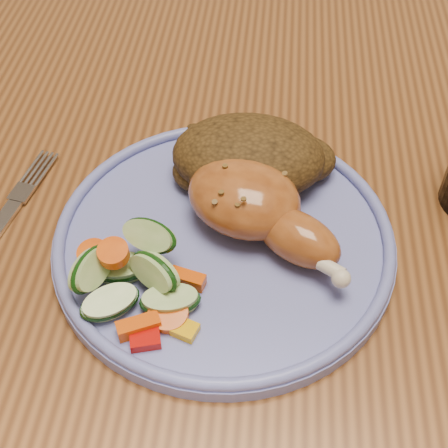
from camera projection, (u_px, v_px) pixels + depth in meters
The scene contains 7 objects.
dining_table at pixel (329, 226), 0.64m from camera, with size 0.90×1.40×0.75m.
chair_far at pixel (311, 41), 1.18m from camera, with size 0.42×0.42×0.91m.
plate at pixel (224, 241), 0.51m from camera, with size 0.28×0.28×0.01m, color #636AB5.
plate_rim at pixel (224, 232), 0.50m from camera, with size 0.27×0.27×0.01m, color #636AB5.
chicken_leg at pixel (257, 207), 0.49m from camera, with size 0.15×0.13×0.05m.
rice_pilaf at pixel (252, 158), 0.53m from camera, with size 0.14×0.10×0.06m.
vegetable_pile at pixel (134, 278), 0.46m from camera, with size 0.11×0.11×0.05m.
Camera 1 is at (-0.07, -0.43, 1.15)m, focal length 50.00 mm.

